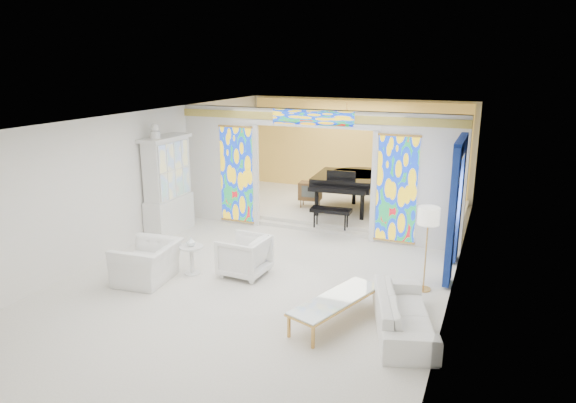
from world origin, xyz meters
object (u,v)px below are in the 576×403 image
at_px(grand_piano, 352,180).
at_px(tv_console, 310,191).
at_px(coffee_table, 336,300).
at_px(china_cabinet, 168,187).
at_px(sofa, 404,313).
at_px(armchair_left, 148,262).
at_px(armchair_right, 244,256).

bearing_deg(grand_piano, tv_console, -173.62).
distance_m(grand_piano, tv_console, 1.19).
height_order(coffee_table, tv_console, tv_console).
bearing_deg(grand_piano, china_cabinet, -144.10).
bearing_deg(tv_console, sofa, -63.40).
xyz_separation_m(coffee_table, tv_console, (-2.53, 5.64, 0.25)).
bearing_deg(armchair_left, sofa, 82.99).
bearing_deg(armchair_right, tv_console, -173.78).
bearing_deg(china_cabinet, armchair_right, -29.19).
bearing_deg(sofa, armchair_right, 55.99).
xyz_separation_m(armchair_right, coffee_table, (2.24, -1.13, -0.02)).
height_order(armchair_left, armchair_right, armchair_right).
bearing_deg(coffee_table, sofa, 7.15).
relative_size(armchair_right, coffee_table, 0.45).
relative_size(sofa, grand_piano, 0.67).
height_order(armchair_left, tv_console, tv_console).
bearing_deg(sofa, coffee_table, 79.97).
xyz_separation_m(armchair_left, grand_piano, (2.40, 5.69, 0.62)).
distance_m(armchair_left, sofa, 4.87).
bearing_deg(armchair_left, china_cabinet, -159.82).
bearing_deg(grand_piano, armchair_left, -117.08).
relative_size(armchair_left, tv_console, 1.66).
bearing_deg(grand_piano, armchair_right, -104.17).
distance_m(china_cabinet, sofa, 6.75).
bearing_deg(armchair_left, grand_piano, 150.46).
xyz_separation_m(armchair_left, coffee_table, (3.81, -0.16, 0.01)).
bearing_deg(sofa, armchair_left, 72.48).
height_order(sofa, grand_piano, grand_piano).
distance_m(armchair_right, grand_piano, 4.83).
xyz_separation_m(china_cabinet, grand_piano, (3.70, 3.12, -0.18)).
distance_m(china_cabinet, grand_piano, 4.84).
bearing_deg(china_cabinet, grand_piano, 40.10).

